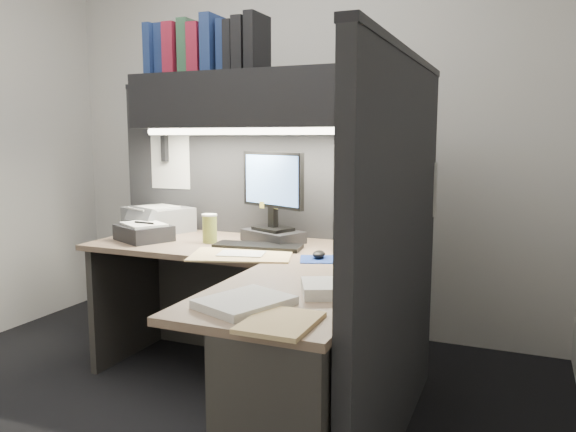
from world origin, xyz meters
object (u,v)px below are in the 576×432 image
object	(u,v)px
overhead_shelf	(265,100)
telephone	(359,240)
monitor	(273,207)
coffee_cup	(210,229)
keyboard	(258,246)
printer	(158,219)
notebook_stack	(144,233)
desk	(256,341)

from	to	relation	value
overhead_shelf	telephone	world-z (taller)	overhead_shelf
monitor	telephone	xyz separation A→B (m)	(0.49, -0.02, -0.15)
overhead_shelf	coffee_cup	bearing A→B (deg)	-142.26
keyboard	printer	xyz separation A→B (m)	(-0.80, 0.26, 0.06)
keyboard	notebook_stack	bearing A→B (deg)	175.67
telephone	printer	distance (m)	1.29
monitor	coffee_cup	world-z (taller)	monitor
overhead_shelf	keyboard	distance (m)	0.80
telephone	printer	xyz separation A→B (m)	(-1.29, 0.08, 0.02)
notebook_stack	monitor	bearing A→B (deg)	18.91
desk	printer	distance (m)	1.34
monitor	printer	size ratio (longest dim) A/B	1.35
overhead_shelf	keyboard	xyz separation A→B (m)	(0.06, -0.24, -0.76)
monitor	overhead_shelf	bearing A→B (deg)	169.40
monitor	printer	distance (m)	0.81
monitor	telephone	world-z (taller)	monitor
keyboard	notebook_stack	xyz separation A→B (m)	(-0.69, -0.04, 0.03)
desk	keyboard	distance (m)	0.64
telephone	notebook_stack	xyz separation A→B (m)	(-1.17, -0.21, -0.01)
telephone	notebook_stack	bearing A→B (deg)	177.38
desk	keyboard	world-z (taller)	keyboard
overhead_shelf	telephone	size ratio (longest dim) A/B	6.12
keyboard	coffee_cup	bearing A→B (deg)	164.44
overhead_shelf	coffee_cup	size ratio (longest dim) A/B	10.54
overhead_shelf	monitor	xyz separation A→B (m)	(0.06, -0.04, -0.57)
monitor	printer	bearing A→B (deg)	-160.44
coffee_cup	telephone	bearing A→B (deg)	9.36
overhead_shelf	monitor	world-z (taller)	overhead_shelf
coffee_cup	monitor	bearing A→B (deg)	26.12
keyboard	printer	size ratio (longest dim) A/B	1.25
overhead_shelf	telephone	bearing A→B (deg)	-6.30
desk	notebook_stack	size ratio (longest dim) A/B	5.96
coffee_cup	printer	size ratio (longest dim) A/B	0.41
desk	telephone	xyz separation A→B (m)	(0.25, 0.69, 0.34)
desk	overhead_shelf	xyz separation A→B (m)	(-0.30, 0.75, 1.06)
keyboard	printer	bearing A→B (deg)	154.59
telephone	coffee_cup	xyz separation A→B (m)	(-0.80, -0.13, 0.02)
monitor	keyboard	distance (m)	0.27
desk	coffee_cup	distance (m)	0.86
desk	overhead_shelf	bearing A→B (deg)	111.79
printer	notebook_stack	bearing A→B (deg)	-46.43
keyboard	telephone	world-z (taller)	telephone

